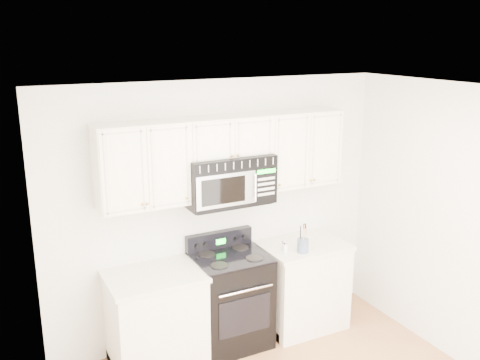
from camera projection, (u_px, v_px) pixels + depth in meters
room at (323, 281)px, 3.81m from camera, size 3.51×3.51×2.61m
base_cabinet_left at (156, 323)px, 4.92m from camera, size 0.86×0.65×0.92m
base_cabinet_right at (302, 287)px, 5.62m from camera, size 0.86×0.65×0.92m
range at (230, 299)px, 5.26m from camera, size 0.70×0.64×1.10m
upper_cabinets at (226, 152)px, 5.00m from camera, size 2.44×0.37×0.75m
microwave at (228, 179)px, 5.02m from camera, size 0.84×0.47×0.46m
utensil_crock at (303, 245)px, 5.26m from camera, size 0.11×0.11×0.30m
shaker_salt at (285, 247)px, 5.27m from camera, size 0.04×0.04×0.10m
shaker_pepper at (284, 245)px, 5.32m from camera, size 0.04×0.04×0.10m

